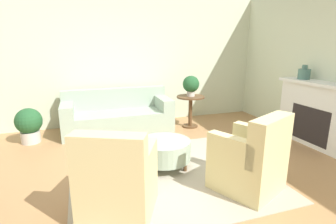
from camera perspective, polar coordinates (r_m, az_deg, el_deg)
The scene contains 12 objects.
ground_plane at distance 3.72m, azimuth 0.52°, elevation -13.52°, with size 16.00×16.00×0.00m, color #AD7F51.
wall_back at distance 5.98m, azimuth -8.33°, elevation 11.06°, with size 9.43×0.12×2.80m.
rug at distance 3.72m, azimuth 0.52°, elevation -13.45°, with size 2.63×2.33×0.01m.
couch at distance 5.52m, azimuth -10.88°, elevation -0.85°, with size 2.17×0.88×0.85m.
armchair_left at distance 2.80m, azimuth -10.94°, elevation -14.84°, with size 0.94×0.95×0.97m.
armchair_right at distance 3.36m, azimuth 17.64°, elevation -10.11°, with size 0.94×0.95×0.97m.
ottoman_table at distance 3.82m, azimuth -0.66°, elevation -8.24°, with size 0.75×0.75×0.40m.
side_table at distance 5.63m, azimuth 4.92°, elevation 1.36°, with size 0.60×0.60×0.68m.
fireplace at distance 5.26m, azimuth 29.89°, elevation -0.16°, with size 0.44×1.55×1.13m.
vase_mantel_near at distance 5.41m, azimuth 27.52°, elevation 7.42°, with size 0.21×0.21×0.26m.
potted_plant_on_side_table at distance 5.54m, azimuth 5.02°, elevation 5.94°, with size 0.35×0.35×0.43m.
potted_plant_floor at distance 5.35m, azimuth -28.01°, elevation -2.32°, with size 0.46×0.46×0.64m.
Camera 1 is at (-1.08, -3.10, 1.75)m, focal length 28.00 mm.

